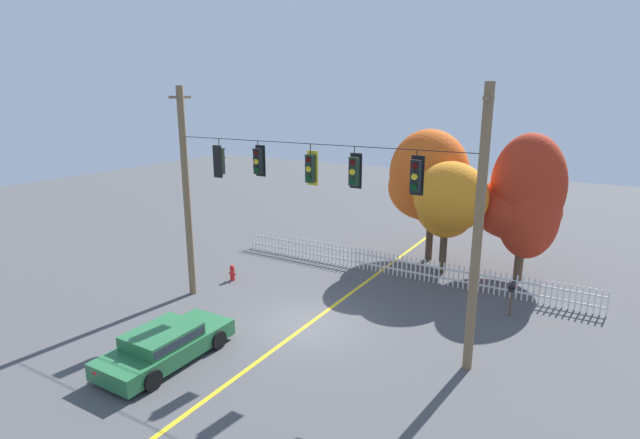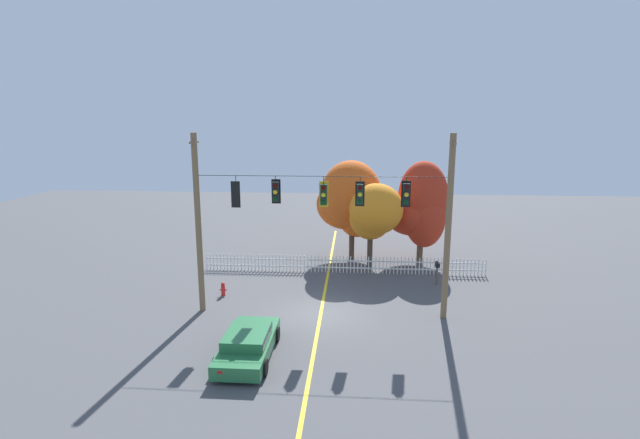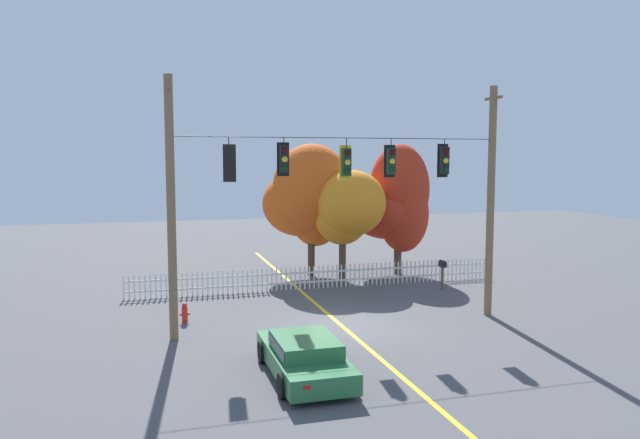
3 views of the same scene
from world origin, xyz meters
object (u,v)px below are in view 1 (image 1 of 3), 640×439
at_px(traffic_signal_northbound_secondary, 311,168).
at_px(autumn_oak_far_east, 523,202).
at_px(roadside_mailbox, 512,289).
at_px(autumn_maple_near_fence, 430,184).
at_px(traffic_signal_westbound_side, 416,176).
at_px(autumn_maple_mid, 449,201).
at_px(traffic_signal_southbound_primary, 354,171).
at_px(fire_hydrant, 232,273).
at_px(traffic_signal_eastbound_side, 220,161).
at_px(parked_car, 165,344).
at_px(traffic_signal_northbound_primary, 259,161).

height_order(traffic_signal_northbound_secondary, autumn_oak_far_east, autumn_oak_far_east).
height_order(autumn_oak_far_east, roadside_mailbox, autumn_oak_far_east).
bearing_deg(autumn_maple_near_fence, traffic_signal_westbound_side, -74.72).
relative_size(autumn_maple_mid, autumn_oak_far_east, 0.81).
distance_m(traffic_signal_northbound_secondary, autumn_oak_far_east, 10.95).
xyz_separation_m(traffic_signal_southbound_primary, fire_hydrant, (-7.28, 2.05, -5.59)).
relative_size(traffic_signal_eastbound_side, autumn_oak_far_east, 0.22).
relative_size(traffic_signal_westbound_side, roadside_mailbox, 1.04).
bearing_deg(traffic_signal_westbound_side, roadside_mailbox, 62.46).
distance_m(traffic_signal_southbound_primary, autumn_oak_far_east, 10.18).
relative_size(traffic_signal_southbound_primary, parked_car, 0.31).
bearing_deg(traffic_signal_westbound_side, traffic_signal_eastbound_side, -179.86).
height_order(traffic_signal_eastbound_side, autumn_maple_near_fence, autumn_maple_near_fence).
bearing_deg(parked_car, traffic_signal_northbound_primary, 84.24).
bearing_deg(traffic_signal_northbound_primary, traffic_signal_southbound_primary, 0.00).
relative_size(traffic_signal_southbound_primary, autumn_maple_near_fence, 0.21).
bearing_deg(roadside_mailbox, parked_car, -134.12).
bearing_deg(parked_car, roadside_mailbox, 45.88).
relative_size(traffic_signal_eastbound_side, traffic_signal_westbound_side, 1.06).
height_order(parked_car, fire_hydrant, parked_car).
bearing_deg(traffic_signal_northbound_primary, autumn_maple_near_fence, 70.37).
height_order(traffic_signal_northbound_primary, traffic_signal_northbound_secondary, same).
bearing_deg(parked_car, traffic_signal_southbound_primary, 46.02).
bearing_deg(traffic_signal_eastbound_side, parked_car, -72.66).
bearing_deg(traffic_signal_westbound_side, traffic_signal_southbound_primary, -179.99).
bearing_deg(parked_car, traffic_signal_eastbound_side, 107.34).
height_order(traffic_signal_northbound_primary, autumn_oak_far_east, autumn_oak_far_east).
height_order(traffic_signal_northbound_secondary, roadside_mailbox, traffic_signal_northbound_secondary).
bearing_deg(autumn_maple_near_fence, traffic_signal_northbound_primary, -109.63).
height_order(traffic_signal_northbound_secondary, autumn_maple_near_fence, autumn_maple_near_fence).
distance_m(traffic_signal_eastbound_side, traffic_signal_northbound_secondary, 4.14).
xyz_separation_m(traffic_signal_westbound_side, parked_car, (-6.53, -4.57, -5.37)).
height_order(traffic_signal_eastbound_side, traffic_signal_westbound_side, same).
bearing_deg(traffic_signal_southbound_primary, traffic_signal_westbound_side, 0.01).
bearing_deg(autumn_oak_far_east, autumn_maple_mid, -158.42).
relative_size(traffic_signal_northbound_primary, fire_hydrant, 1.76).
bearing_deg(traffic_signal_eastbound_side, autumn_maple_near_fence, 61.16).
bearing_deg(fire_hydrant, traffic_signal_eastbound_side, -55.04).
bearing_deg(autumn_maple_near_fence, traffic_signal_eastbound_side, -118.84).
bearing_deg(parked_car, fire_hydrant, 113.42).
bearing_deg(roadside_mailbox, traffic_signal_northbound_secondary, -143.18).
relative_size(traffic_signal_northbound_primary, autumn_maple_near_fence, 0.20).
height_order(autumn_maple_near_fence, roadside_mailbox, autumn_maple_near_fence).
bearing_deg(autumn_maple_mid, traffic_signal_northbound_primary, -122.14).
xyz_separation_m(autumn_maple_mid, parked_car, (-5.39, -12.42, -3.02)).
bearing_deg(traffic_signal_eastbound_side, traffic_signal_northbound_secondary, 0.27).
relative_size(autumn_maple_near_fence, parked_car, 1.49).
distance_m(traffic_signal_southbound_primary, roadside_mailbox, 8.14).
distance_m(traffic_signal_northbound_primary, autumn_maple_near_fence, 10.43).
bearing_deg(autumn_oak_far_east, traffic_signal_northbound_primary, -131.40).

